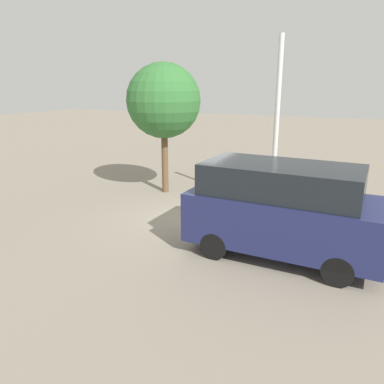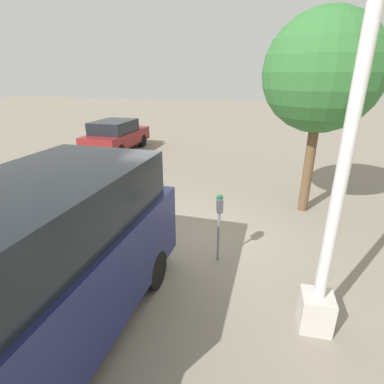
{
  "view_description": "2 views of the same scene",
  "coord_description": "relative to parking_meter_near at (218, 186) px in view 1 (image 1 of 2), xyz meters",
  "views": [
    {
      "loc": [
        4.56,
        -10.12,
        4.11
      ],
      "look_at": [
        0.33,
        -0.58,
        1.07
      ],
      "focal_mm": 35.0,
      "sensor_mm": 36.0,
      "label": 1
    },
    {
      "loc": [
        5.81,
        1.1,
        3.44
      ],
      "look_at": [
        -0.03,
        -0.22,
        1.09
      ],
      "focal_mm": 28.0,
      "sensor_mm": 36.0,
      "label": 2
    }
  ],
  "objects": [
    {
      "name": "street_tree",
      "position": [
        -2.89,
        1.92,
        2.43
      ],
      "size": [
        2.75,
        2.75,
        4.87
      ],
      "color": "brown",
      "rests_on": "ground"
    },
    {
      "name": "lamp_post",
      "position": [
        1.36,
        1.61,
        0.75
      ],
      "size": [
        0.44,
        0.44,
        5.57
      ],
      "color": "beige",
      "rests_on": "ground"
    },
    {
      "name": "parking_meter_near",
      "position": [
        0.0,
        0.0,
        0.0
      ],
      "size": [
        0.22,
        0.15,
        1.41
      ],
      "rotation": [
        0.0,
        0.0,
        0.24
      ],
      "color": "gray",
      "rests_on": "ground"
    },
    {
      "name": "ground_plane",
      "position": [
        -0.76,
        -0.48,
        -1.04
      ],
      "size": [
        80.0,
        80.0,
        0.0
      ],
      "primitive_type": "plane",
      "color": "gray"
    },
    {
      "name": "parked_van",
      "position": [
        2.35,
        -1.95,
        0.18
      ],
      "size": [
        4.64,
        2.29,
        2.29
      ],
      "rotation": [
        0.0,
        0.0,
        -0.05
      ],
      "color": "navy",
      "rests_on": "ground"
    }
  ]
}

